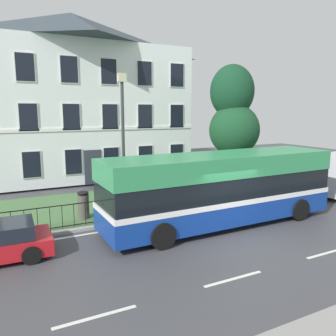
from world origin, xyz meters
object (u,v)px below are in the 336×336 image
(evergreen_tree, at_px, (234,137))
(litter_bin, at_px, (83,205))
(georgian_townhouse, at_px, (74,95))
(street_lamp_post, at_px, (123,135))
(single_decker_bus, at_px, (221,188))

(evergreen_tree, relative_size, litter_bin, 6.21)
(litter_bin, bearing_deg, evergreen_tree, 13.56)
(georgian_townhouse, bearing_deg, litter_bin, -100.65)
(georgian_townhouse, distance_m, street_lamp_post, 11.83)
(single_decker_bus, bearing_deg, evergreen_tree, 47.75)
(evergreen_tree, distance_m, litter_bin, 10.45)
(street_lamp_post, bearing_deg, georgian_townhouse, 88.48)
(evergreen_tree, bearing_deg, single_decker_bus, -131.36)
(single_decker_bus, distance_m, litter_bin, 6.00)
(evergreen_tree, distance_m, street_lamp_post, 8.40)
(street_lamp_post, bearing_deg, single_decker_bus, -42.44)
(evergreen_tree, bearing_deg, street_lamp_post, -163.02)
(georgian_townhouse, relative_size, street_lamp_post, 2.38)
(georgian_townhouse, xyz_separation_m, single_decker_bus, (2.94, -14.58, -4.36))
(georgian_townhouse, height_order, litter_bin, georgian_townhouse)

